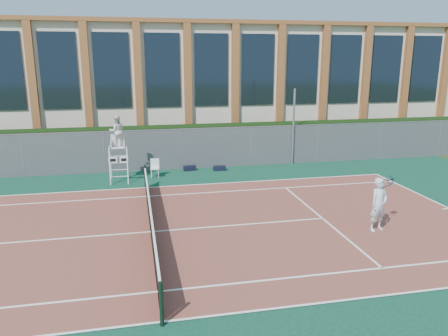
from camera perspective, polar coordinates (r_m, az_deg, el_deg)
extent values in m
plane|color=#233814|center=(15.58, -9.50, -8.31)|extent=(120.00, 120.00, 0.00)
cube|color=#0B3327|center=(16.51, -9.65, -6.99)|extent=(36.00, 20.00, 0.01)
cube|color=brown|center=(15.58, -9.50, -8.24)|extent=(23.77, 10.97, 0.02)
cylinder|color=black|center=(10.32, -8.17, -17.21)|extent=(0.10, 0.10, 1.10)
cylinder|color=black|center=(20.73, -10.25, -1.07)|extent=(0.10, 0.10, 1.10)
cube|color=black|center=(15.42, -9.56, -6.73)|extent=(0.03, 11.00, 0.86)
cube|color=white|center=(15.26, -9.63, -5.13)|extent=(0.06, 11.20, 0.07)
cube|color=black|center=(24.89, -10.63, 2.75)|extent=(40.00, 1.40, 2.20)
cube|color=beige|center=(32.48, -11.22, 10.49)|extent=(44.00, 10.00, 8.00)
cube|color=brown|center=(32.50, -11.58, 17.72)|extent=(45.00, 10.60, 0.25)
cylinder|color=#9EA0A5|center=(25.03, 9.04, 5.31)|extent=(0.12, 0.12, 4.29)
cylinder|color=white|center=(21.59, -14.68, 0.16)|extent=(0.05, 0.49, 1.79)
cylinder|color=white|center=(21.56, -12.49, 0.26)|extent=(0.05, 0.49, 1.79)
cylinder|color=white|center=(22.49, -14.58, 0.71)|extent=(0.05, 0.49, 1.79)
cylinder|color=white|center=(22.46, -12.48, 0.81)|extent=(0.05, 0.49, 1.79)
cube|color=white|center=(21.84, -13.68, 2.66)|extent=(0.64, 0.55, 0.06)
cube|color=white|center=(22.04, -13.72, 3.61)|extent=(0.64, 0.05, 0.55)
cube|color=white|center=(21.61, -14.31, 1.00)|extent=(0.40, 0.03, 0.31)
cube|color=white|center=(21.59, -12.94, 1.07)|extent=(0.40, 0.03, 0.31)
imported|color=silver|center=(21.75, -13.80, 4.72)|extent=(0.82, 0.68, 1.52)
cube|color=silver|center=(22.43, -9.02, -0.07)|extent=(0.48, 0.48, 0.04)
cube|color=silver|center=(22.56, -9.02, 0.66)|extent=(0.44, 0.09, 0.47)
cylinder|color=silver|center=(22.33, -9.48, -0.79)|extent=(0.03, 0.03, 0.44)
cylinder|color=silver|center=(22.30, -8.57, -0.77)|extent=(0.03, 0.03, 0.44)
cylinder|color=silver|center=(22.67, -9.42, -0.56)|extent=(0.03, 0.03, 0.44)
cylinder|color=silver|center=(22.65, -8.53, -0.54)|extent=(0.03, 0.03, 0.44)
cube|color=black|center=(23.64, -4.51, -0.01)|extent=(0.68, 0.37, 0.28)
cube|color=black|center=(23.58, -0.61, -0.02)|extent=(0.66, 0.28, 0.26)
imported|color=silver|center=(16.10, 19.55, -4.52)|extent=(0.78, 0.61, 1.89)
torus|color=#132C4A|center=(16.34, 20.85, -1.44)|extent=(0.38, 0.30, 0.30)
sphere|color=#CCE533|center=(16.55, 20.79, -1.43)|extent=(0.07, 0.07, 0.07)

